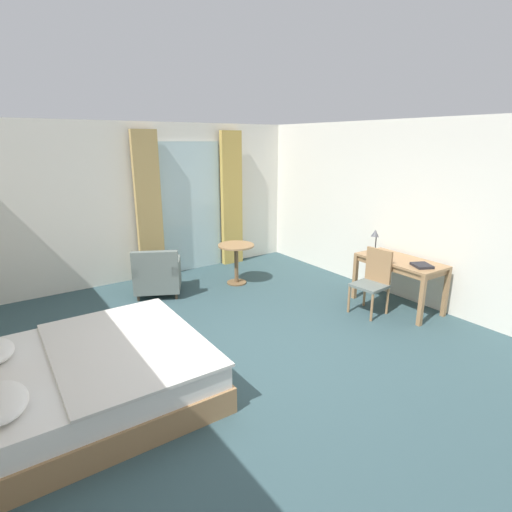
{
  "coord_description": "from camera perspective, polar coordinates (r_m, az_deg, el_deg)",
  "views": [
    {
      "loc": [
        -2.4,
        -3.39,
        2.44
      ],
      "look_at": [
        0.42,
        0.68,
        1.0
      ],
      "focal_mm": 28.09,
      "sensor_mm": 36.0,
      "label": 1
    }
  ],
  "objects": [
    {
      "name": "bed",
      "position": [
        4.29,
        -22.99,
        -15.63
      ],
      "size": [
        2.15,
        1.93,
        0.93
      ],
      "color": "#9E754C",
      "rests_on": "ground"
    },
    {
      "name": "round_cafe_table",
      "position": [
        6.96,
        -2.83,
        0.13
      ],
      "size": [
        0.62,
        0.62,
        0.71
      ],
      "color": "#9E754C",
      "rests_on": "ground"
    },
    {
      "name": "wall_back",
      "position": [
        7.46,
        -15.69,
        7.36
      ],
      "size": [
        6.16,
        0.12,
        2.75
      ],
      "primitive_type": "cube",
      "color": "white",
      "rests_on": "ground"
    },
    {
      "name": "curtain_panel_left",
      "position": [
        7.3,
        -15.04,
        6.72
      ],
      "size": [
        0.45,
        0.1,
        2.62
      ],
      "primitive_type": "cube",
      "color": "tan",
      "rests_on": "ground"
    },
    {
      "name": "balcony_glass_door",
      "position": [
        7.73,
        -9.3,
        6.81
      ],
      "size": [
        1.26,
        0.02,
        2.42
      ],
      "primitive_type": "cube",
      "color": "silver",
      "rests_on": "ground"
    },
    {
      "name": "desk_lamp",
      "position": [
        6.32,
        16.61,
        2.54
      ],
      "size": [
        0.22,
        0.18,
        0.41
      ],
      "color": "#4C4C51",
      "rests_on": "writing_desk"
    },
    {
      "name": "armchair_by_window",
      "position": [
        6.69,
        -13.82,
        -2.69
      ],
      "size": [
        0.95,
        0.95,
        0.8
      ],
      "color": "slate",
      "rests_on": "ground"
    },
    {
      "name": "wall_right",
      "position": [
        6.49,
        23.02,
        5.44
      ],
      "size": [
        0.12,
        7.29,
        2.75
      ],
      "primitive_type": "cube",
      "color": "white",
      "rests_on": "ground"
    },
    {
      "name": "closed_book",
      "position": [
        6.0,
        22.55,
        -1.26
      ],
      "size": [
        0.32,
        0.33,
        0.04
      ],
      "primitive_type": "cube",
      "rotation": [
        0.0,
        0.0,
        -0.46
      ],
      "color": "#232328",
      "rests_on": "writing_desk"
    },
    {
      "name": "ground",
      "position": [
        4.84,
        0.5,
        -14.73
      ],
      "size": [
        6.56,
        7.69,
        0.1
      ],
      "primitive_type": "cube",
      "color": "#334C51"
    },
    {
      "name": "desk_chair",
      "position": [
        6.04,
        16.35,
        -3.11
      ],
      "size": [
        0.45,
        0.47,
        0.94
      ],
      "color": "slate",
      "rests_on": "ground"
    },
    {
      "name": "writing_desk",
      "position": [
        6.29,
        19.81,
        -1.27
      ],
      "size": [
        0.65,
        1.27,
        0.75
      ],
      "color": "#9E754C",
      "rests_on": "ground"
    },
    {
      "name": "curtain_panel_right",
      "position": [
        8.03,
        -3.49,
        8.05
      ],
      "size": [
        0.44,
        0.1,
        2.62
      ],
      "primitive_type": "cube",
      "color": "tan",
      "rests_on": "ground"
    }
  ]
}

